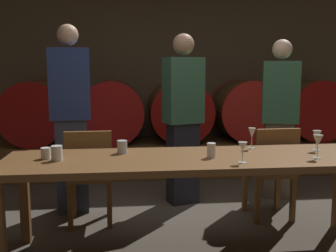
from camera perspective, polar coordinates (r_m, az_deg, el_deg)
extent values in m
cube|color=brown|center=(5.90, 1.00, 7.99)|extent=(6.26, 0.24, 2.77)
cube|color=brown|center=(5.49, 1.69, -4.32)|extent=(5.64, 0.90, 0.43)
cylinder|color=brown|center=(5.46, -18.42, 1.86)|extent=(0.82, 0.71, 0.82)
cylinder|color=maroon|center=(5.10, -19.28, 1.41)|extent=(0.83, 0.03, 0.83)
cylinder|color=maroon|center=(5.82, -17.66, 2.26)|extent=(0.83, 0.03, 0.83)
cylinder|color=#2D2D33|center=(5.46, -18.42, 1.86)|extent=(0.82, 0.04, 0.82)
cylinder|color=brown|center=(5.34, -8.09, 2.06)|extent=(0.82, 0.71, 0.82)
cylinder|color=#9E1411|center=(4.97, -8.23, 1.62)|extent=(0.83, 0.03, 0.83)
cylinder|color=#9E1411|center=(5.70, -7.98, 2.46)|extent=(0.83, 0.03, 0.83)
cylinder|color=#2D2D33|center=(5.34, -8.09, 2.06)|extent=(0.82, 0.04, 0.82)
cylinder|color=brown|center=(5.39, 1.65, 2.20)|extent=(0.82, 0.71, 0.82)
cylinder|color=maroon|center=(5.02, 2.23, 1.76)|extent=(0.83, 0.03, 0.83)
cylinder|color=maroon|center=(5.75, 1.15, 2.58)|extent=(0.83, 0.03, 0.83)
cylinder|color=#2D2D33|center=(5.39, 1.65, 2.20)|extent=(0.82, 0.04, 0.82)
cylinder|color=#513319|center=(5.58, 11.02, 2.26)|extent=(0.82, 0.71, 0.82)
cylinder|color=#B21C16|center=(5.24, 12.20, 1.84)|extent=(0.83, 0.03, 0.83)
cylinder|color=#B21C16|center=(5.94, 9.97, 2.63)|extent=(0.83, 0.03, 0.83)
cylinder|color=#2D2D33|center=(5.58, 11.02, 2.26)|extent=(0.82, 0.04, 0.82)
cylinder|color=#513319|center=(5.93, 19.75, 2.27)|extent=(0.82, 0.71, 0.82)
cylinder|color=maroon|center=(5.60, 21.39, 1.87)|extent=(0.83, 0.03, 0.83)
cylinder|color=maroon|center=(6.26, 18.29, 2.63)|extent=(0.83, 0.03, 0.83)
cylinder|color=#2D2D33|center=(5.93, 19.75, 2.27)|extent=(0.82, 0.04, 0.82)
cube|color=brown|center=(2.97, 4.03, -4.92)|extent=(2.84, 0.78, 0.05)
cube|color=brown|center=(3.45, -20.00, -10.07)|extent=(0.07, 0.07, 0.70)
cube|color=brown|center=(3.70, -11.18, -7.08)|extent=(0.41, 0.41, 0.04)
cube|color=brown|center=(3.47, -11.44, -4.19)|extent=(0.40, 0.05, 0.42)
cube|color=brown|center=(3.92, -8.44, -9.64)|extent=(0.05, 0.05, 0.42)
cube|color=brown|center=(3.94, -13.47, -9.70)|extent=(0.05, 0.05, 0.42)
cube|color=brown|center=(3.60, -8.46, -11.29)|extent=(0.05, 0.05, 0.42)
cube|color=brown|center=(3.61, -13.96, -11.34)|extent=(0.05, 0.05, 0.42)
cube|color=brown|center=(3.89, 14.36, -6.42)|extent=(0.42, 0.42, 0.04)
cube|color=brown|center=(3.68, 15.57, -3.63)|extent=(0.40, 0.06, 0.42)
cube|color=brown|center=(4.16, 15.52, -8.77)|extent=(0.05, 0.05, 0.42)
cube|color=brown|center=(4.04, 11.05, -9.14)|extent=(0.05, 0.05, 0.42)
cube|color=brown|center=(3.87, 17.59, -10.16)|extent=(0.05, 0.05, 0.42)
cube|color=brown|center=(3.74, 12.82, -10.63)|extent=(0.05, 0.05, 0.42)
cube|color=#33384C|center=(4.01, -13.66, -5.60)|extent=(0.32, 0.23, 0.93)
cube|color=navy|center=(3.90, -14.06, 5.91)|extent=(0.40, 0.28, 0.68)
sphere|color=#D8A884|center=(3.92, -14.30, 12.64)|extent=(0.20, 0.20, 0.20)
cube|color=black|center=(4.18, 2.16, -5.34)|extent=(0.35, 0.28, 0.85)
cube|color=#336047|center=(4.07, 2.22, 5.15)|extent=(0.44, 0.35, 0.67)
sphere|color=tan|center=(4.07, 2.25, 11.70)|extent=(0.22, 0.22, 0.22)
cube|color=brown|center=(4.51, 15.58, -4.76)|extent=(0.35, 0.28, 0.83)
cube|color=#336047|center=(4.41, 15.95, 4.73)|extent=(0.43, 0.34, 0.66)
sphere|color=beige|center=(4.41, 16.18, 10.61)|extent=(0.21, 0.21, 0.21)
cylinder|color=silver|center=(2.82, 10.68, -5.21)|extent=(0.06, 0.06, 0.00)
cylinder|color=silver|center=(2.81, 10.70, -4.40)|extent=(0.01, 0.01, 0.08)
cone|color=silver|center=(2.79, 10.74, -2.95)|extent=(0.07, 0.07, 0.07)
cylinder|color=silver|center=(3.34, 11.97, -3.14)|extent=(0.06, 0.06, 0.00)
cylinder|color=silver|center=(3.34, 12.00, -2.41)|extent=(0.01, 0.01, 0.08)
cone|color=silver|center=(3.32, 12.04, -0.99)|extent=(0.06, 0.06, 0.08)
cylinder|color=silver|center=(3.12, 20.72, -4.32)|extent=(0.06, 0.06, 0.00)
cylinder|color=silver|center=(3.11, 20.77, -3.49)|extent=(0.01, 0.01, 0.09)
cone|color=silver|center=(3.09, 20.85, -1.95)|extent=(0.07, 0.07, 0.08)
cylinder|color=white|center=(3.41, 20.62, -3.29)|extent=(0.06, 0.06, 0.00)
cylinder|color=white|center=(3.40, 20.65, -2.66)|extent=(0.01, 0.01, 0.07)
cone|color=white|center=(3.39, 20.72, -1.35)|extent=(0.07, 0.07, 0.09)
cylinder|color=white|center=(3.03, -17.24, -3.77)|extent=(0.07, 0.07, 0.08)
cylinder|color=white|center=(2.94, -15.78, -3.80)|extent=(0.08, 0.08, 0.11)
cylinder|color=silver|center=(3.10, -6.64, -3.01)|extent=(0.08, 0.08, 0.10)
cylinder|color=white|center=(2.94, 6.27, -3.51)|extent=(0.06, 0.06, 0.11)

